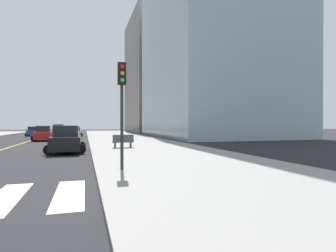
% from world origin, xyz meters
% --- Properties ---
extents(sidewalk_kerb_east, '(10.00, 120.00, 0.15)m').
position_xyz_m(sidewalk_kerb_east, '(12.20, 20.00, 0.07)').
color(sidewalk_kerb_east, gray).
rests_on(sidewalk_kerb_east, ground).
extents(lane_divider_paint, '(0.16, 80.00, 0.01)m').
position_xyz_m(lane_divider_paint, '(0.00, 40.00, 0.01)').
color(lane_divider_paint, yellow).
rests_on(lane_divider_paint, ground).
extents(office_tower_glass, '(20.00, 28.00, 41.40)m').
position_xyz_m(office_tower_glass, '(28.58, 39.97, 20.70)').
color(office_tower_glass, '#99B2BC').
rests_on(office_tower_glass, ground).
extents(parking_garage_concrete, '(18.00, 24.00, 30.79)m').
position_xyz_m(parking_garage_concrete, '(27.58, 69.37, 15.39)').
color(parking_garage_concrete, gray).
rests_on(parking_garage_concrete, ground).
extents(car_black_nearest, '(2.89, 4.63, 2.07)m').
position_xyz_m(car_black_nearest, '(5.41, 17.37, 0.97)').
color(car_black_nearest, black).
rests_on(car_black_nearest, ground).
extents(car_red_second, '(2.82, 4.42, 1.94)m').
position_xyz_m(car_red_second, '(1.60, 34.31, 0.91)').
color(car_red_second, red).
rests_on(car_red_second, ground).
extents(car_yellow_third, '(2.88, 4.52, 1.99)m').
position_xyz_m(car_yellow_third, '(4.94, 28.63, 0.93)').
color(car_yellow_third, gold).
rests_on(car_yellow_third, ground).
extents(car_blue_fourth, '(2.47, 3.90, 1.72)m').
position_xyz_m(car_blue_fourth, '(-2.09, 50.00, 0.81)').
color(car_blue_fourth, '#2D479E').
rests_on(car_blue_fourth, ground).
extents(car_white_fifth, '(3.05, 4.76, 2.09)m').
position_xyz_m(car_white_fifth, '(1.80, 53.98, 0.98)').
color(car_white_fifth, silver).
rests_on(car_white_fifth, ground).
extents(car_silver_sixth, '(2.41, 3.85, 1.72)m').
position_xyz_m(car_silver_sixth, '(5.24, 44.99, 0.80)').
color(car_silver_sixth, '#B7B7BC').
rests_on(car_silver_sixth, ground).
extents(traffic_light_near_corner, '(0.36, 0.41, 4.80)m').
position_xyz_m(traffic_light_near_corner, '(8.36, 7.37, 3.52)').
color(traffic_light_near_corner, black).
rests_on(traffic_light_near_corner, sidewalk_kerb_east).
extents(park_bench, '(1.82, 0.63, 1.12)m').
position_xyz_m(park_bench, '(9.92, 18.96, 0.69)').
color(park_bench, '#47474C').
rests_on(park_bench, sidewalk_kerb_east).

